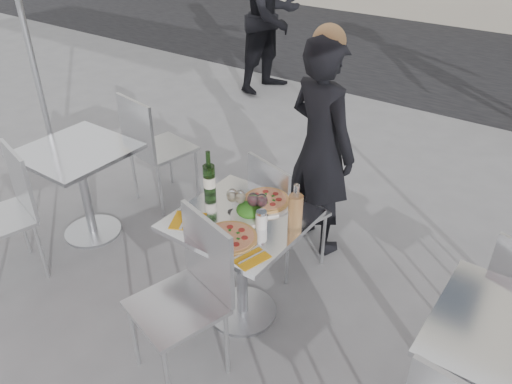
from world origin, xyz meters
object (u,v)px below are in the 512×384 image
Objects in this scene: pedestrian_a at (273,16)px; napkin_left at (188,220)px; wine_bottle at (209,178)px; sugar_shaker at (261,220)px; pizza_near at (230,238)px; side_table_right at (508,368)px; chair_far at (280,206)px; side_chair_lnear at (8,205)px; carafe at (295,212)px; wineglass_white_a at (232,196)px; side_chair_lfar at (151,142)px; wineglass_white_b at (240,198)px; salad_plate at (249,211)px; main_table at (241,247)px; wineglass_red_b at (262,201)px; woman_diner at (321,148)px; napkin_right at (247,255)px; side_table_left at (81,174)px; wineglass_red_a at (253,200)px; chair_near at (191,286)px.

pedestrian_a is 7.87× the size of napkin_left.
sugar_shaker is at bearing -12.36° from wine_bottle.
side_table_right is at bearing 7.78° from pizza_near.
chair_far is 1.83m from side_chair_lnear.
carafe is at bearing 175.92° from side_table_right.
sugar_shaker is (0.08, 0.19, 0.04)m from pizza_near.
wineglass_white_a is at bearing 179.22° from side_table_right.
side_chair_lfar is 1.52m from wineglass_white_b.
salad_plate is 2.06× the size of sugar_shaker.
side_chair_lnear is at bearing -159.58° from main_table.
wineglass_red_b is at bearing 85.92° from pizza_near.
woman_diner reaches higher than napkin_right.
sugar_shaker is (1.65, -0.01, 0.26)m from side_table_left.
napkin_right is (0.25, -1.20, -0.05)m from woman_diner.
side_table_right is 1.45m from wineglass_red_b.
chair_far is 5.66× the size of wineglass_red_a.
carafe reaches higher than wineglass_red_a.
side_table_right is 1.46m from pizza_near.
wineglass_white_a is (2.12, -3.55, -0.09)m from pedestrian_a.
sugar_shaker is (0.46, -0.10, -0.06)m from wine_bottle.
side_chair_lfar is at bearing -157.09° from pedestrian_a.
chair_far is 0.63m from sugar_shaker.
pizza_near is 1.37× the size of napkin_right.
chair_near is at bearing -92.34° from salad_plate.
wineglass_white_a is (0.23, -0.07, -0.00)m from wine_bottle.
chair_near is at bearing -73.76° from napkin_left.
woman_diner reaches higher than side_chair_lnear.
side_table_right is 0.84× the size of chair_far.
woman_diner is at bearing 92.72° from salad_plate.
wineglass_white_a is at bearing 28.92° from napkin_left.
pedestrian_a reaches higher than side_table_left.
wine_bottle reaches higher than salad_plate.
side_chair_lfar is 1.86m from napkin_right.
chair_far reaches higher than napkin_right.
chair_near is 0.57m from wineglass_white_b.
wineglass_white_a is 1.00× the size of wineglass_red_b.
wineglass_white_b is 1.00× the size of wineglass_red_a.
sugar_shaker reaches higher than napkin_left.
wineglass_red_a is at bearing -154.35° from wineglass_red_b.
wine_bottle is at bearing 163.23° from side_chair_lfar.
napkin_right is at bearing -103.01° from carafe.
carafe is 0.22m from wineglass_red_b.
napkin_left is (-0.23, -0.20, 0.21)m from main_table.
woman_diner is at bearing 93.98° from wineglass_red_a.
pedestrian_a is (-0.67, 4.14, 0.40)m from side_chair_lnear.
wineglass_white_a reaches higher than pizza_near.
side_table_right is 1.61m from wineglass_white_a.
napkin_left is at bearing -74.19° from wine_bottle.
pedestrian_a is at bearing 123.24° from wineglass_red_b.
wineglass_white_a is at bearing -167.47° from salad_plate.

